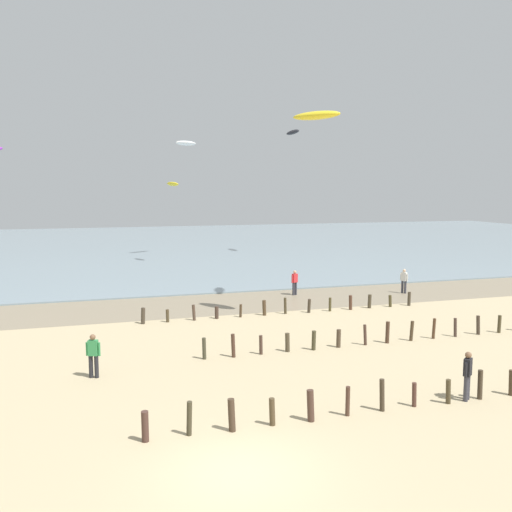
# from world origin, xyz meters

# --- Properties ---
(ground_plane) EXTENTS (160.00, 160.00, 0.00)m
(ground_plane) POSITION_xyz_m (0.00, 0.00, 0.00)
(ground_plane) COLOR tan
(wet_sand_strip) EXTENTS (120.00, 6.51, 0.01)m
(wet_sand_strip) POSITION_xyz_m (0.00, 20.40, 0.00)
(wet_sand_strip) COLOR gray
(wet_sand_strip) RESTS_ON ground
(sea) EXTENTS (160.00, 70.00, 0.10)m
(sea) POSITION_xyz_m (0.00, 58.65, 0.05)
(sea) COLOR #7F939E
(sea) RESTS_ON ground
(groyne_near) EXTENTS (19.14, 0.35, 1.08)m
(groyne_near) POSITION_xyz_m (7.29, 2.38, 0.48)
(groyne_near) COLOR #483029
(groyne_near) RESTS_ON ground
(groyne_mid) EXTENTS (19.06, 0.33, 1.03)m
(groyne_mid) POSITION_xyz_m (10.04, 9.44, 0.46)
(groyne_mid) COLOR #3F3D2C
(groyne_mid) RESTS_ON ground
(groyne_far) EXTENTS (16.54, 0.37, 0.97)m
(groyne_far) POSITION_xyz_m (7.28, 16.49, 0.41)
(groyne_far) COLOR #40372B
(groyne_far) RESTS_ON ground
(person_nearest_camera) EXTENTS (0.53, 0.34, 1.71)m
(person_nearest_camera) POSITION_xyz_m (9.70, 21.74, 0.92)
(person_nearest_camera) COLOR #383842
(person_nearest_camera) RESTS_ON ground
(person_mid_beach) EXTENTS (0.38, 0.49, 1.71)m
(person_mid_beach) POSITION_xyz_m (17.25, 20.18, 0.92)
(person_mid_beach) COLOR #383842
(person_mid_beach) RESTS_ON ground
(person_by_waterline) EXTENTS (0.46, 0.40, 1.71)m
(person_by_waterline) POSITION_xyz_m (8.68, 2.38, 0.92)
(person_by_waterline) COLOR #383842
(person_by_waterline) RESTS_ON ground
(person_left_flank) EXTENTS (0.54, 0.33, 1.71)m
(person_left_flank) POSITION_xyz_m (-3.57, 8.42, 0.92)
(person_left_flank) COLOR #232328
(person_left_flank) RESTS_ON ground
(kite_aloft_0) EXTENTS (2.87, 2.37, 0.62)m
(kite_aloft_0) POSITION_xyz_m (6.25, 45.14, 12.05)
(kite_aloft_0) COLOR white
(kite_aloft_1) EXTENTS (1.38, 2.18, 0.57)m
(kite_aloft_1) POSITION_xyz_m (4.08, 40.18, 7.74)
(kite_aloft_1) COLOR yellow
(kite_aloft_3) EXTENTS (1.15, 2.91, 0.77)m
(kite_aloft_3) POSITION_xyz_m (17.64, 43.62, 13.36)
(kite_aloft_3) COLOR black
(kite_aloft_4) EXTENTS (2.50, 2.83, 0.55)m
(kite_aloft_4) POSITION_xyz_m (8.21, 14.79, 11.12)
(kite_aloft_4) COLOR yellow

